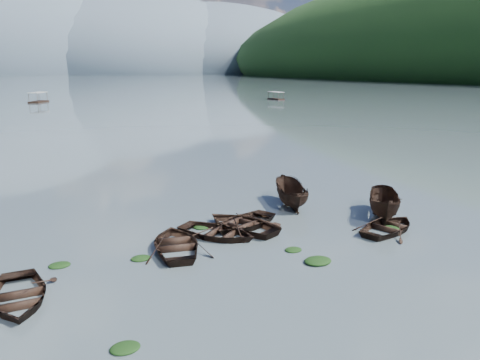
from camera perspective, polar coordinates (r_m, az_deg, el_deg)
name	(u,v)px	position (r m, az deg, el deg)	size (l,w,h in m)	color
ground_plane	(359,290)	(20.24, 14.36, -12.82)	(2400.00, 2400.00, 0.00)	#475459
haze_mtn_c	(115,73)	(926.56, -15.01, 12.45)	(520.00, 520.00, 260.00)	#475666
haze_mtn_d	(205,73)	(972.37, -4.23, 12.88)	(520.00, 520.00, 220.00)	#475666
rowboat_0	(18,301)	(20.65, -25.41, -13.22)	(3.16, 4.42, 0.92)	black
rowboat_1	(177,249)	(23.87, -7.73, -8.36)	(3.34, 4.68, 0.97)	black
rowboat_3	(242,229)	(26.53, 0.21, -5.96)	(3.37, 4.72, 0.98)	black
rowboat_4	(389,231)	(27.48, 17.70, -5.93)	(3.06, 4.29, 0.89)	black
rowboat_5	(384,217)	(29.90, 17.14, -4.32)	(1.82, 4.83, 1.87)	black
rowboat_6	(217,237)	(25.35, -2.80, -6.92)	(3.18, 4.45, 0.92)	black
rowboat_7	(244,227)	(26.88, 0.50, -5.70)	(3.18, 4.46, 0.92)	black
rowboat_8	(290,206)	(31.04, 6.16, -3.14)	(1.78, 4.73, 1.83)	black
weed_clump_0	(125,349)	(16.44, -13.82, -19.40)	(0.99, 0.81, 0.22)	black
weed_clump_1	(141,259)	(22.98, -12.00, -9.42)	(0.95, 0.76, 0.21)	black
weed_clump_2	(318,263)	(22.42, 9.46, -9.90)	(1.33, 1.07, 0.29)	black
weed_clump_3	(293,251)	(23.64, 6.52, -8.54)	(0.87, 0.74, 0.19)	black
weed_clump_4	(391,229)	(27.81, 17.92, -5.72)	(1.06, 0.84, 0.22)	black
weed_clump_5	(60,266)	(23.28, -21.14, -9.76)	(0.98, 0.79, 0.21)	black
weed_clump_6	(202,228)	(26.78, -4.62, -5.82)	(1.03, 0.86, 0.21)	black
weed_clump_7	(380,194)	(35.06, 16.75, -1.70)	(1.24, 0.99, 0.27)	black
pontoon_centre	(39,102)	(137.16, -23.33, 8.67)	(2.79, 6.71, 2.57)	black
pontoon_right	(276,100)	(138.37, 4.39, 9.74)	(2.34, 5.62, 2.15)	black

